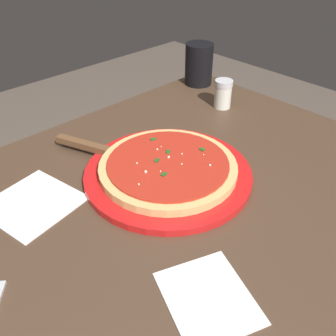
{
  "coord_description": "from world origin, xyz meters",
  "views": [
    {
      "loc": [
        -0.38,
        -0.39,
        1.22
      ],
      "look_at": [
        0.02,
        0.02,
        0.8
      ],
      "focal_mm": 39.28,
      "sensor_mm": 36.0,
      "label": 1
    }
  ],
  "objects": [
    {
      "name": "napkin_folded_right",
      "position": [
        -0.13,
        -0.21,
        0.78
      ],
      "size": [
        0.15,
        0.16,
        0.0
      ],
      "primitive_type": "cube",
      "rotation": [
        0.0,
        0.0,
        -0.38
      ],
      "color": "white",
      "rests_on": "restaurant_table"
    },
    {
      "name": "serving_plate",
      "position": [
        0.02,
        0.02,
        0.79
      ],
      "size": [
        0.33,
        0.33,
        0.01
      ],
      "primitive_type": "cylinder",
      "color": "red",
      "rests_on": "restaurant_table"
    },
    {
      "name": "cup_tall_drink",
      "position": [
        0.41,
        0.3,
        0.84
      ],
      "size": [
        0.08,
        0.08,
        0.12
      ],
      "primitive_type": "cylinder",
      "color": "black",
      "rests_on": "restaurant_table"
    },
    {
      "name": "pizza_server",
      "position": [
        -0.03,
        0.17,
        0.8
      ],
      "size": [
        0.12,
        0.22,
        0.01
      ],
      "color": "silver",
      "rests_on": "serving_plate"
    },
    {
      "name": "pizza",
      "position": [
        0.02,
        0.02,
        0.8
      ],
      "size": [
        0.27,
        0.27,
        0.02
      ],
      "color": "#DBB26B",
      "rests_on": "serving_plate"
    },
    {
      "name": "napkin_loose_left",
      "position": [
        -0.21,
        0.13,
        0.78
      ],
      "size": [
        0.17,
        0.17,
        0.0
      ],
      "primitive_type": "cube",
      "rotation": [
        0.0,
        0.0,
        0.19
      ],
      "color": "white",
      "rests_on": "restaurant_table"
    },
    {
      "name": "restaurant_table",
      "position": [
        0.0,
        0.0,
        0.61
      ],
      "size": [
        0.97,
        0.72,
        0.78
      ],
      "color": "black",
      "rests_on": "ground_plane"
    },
    {
      "name": "parmesan_shaker",
      "position": [
        0.34,
        0.15,
        0.82
      ],
      "size": [
        0.05,
        0.05,
        0.07
      ],
      "color": "silver",
      "rests_on": "restaurant_table"
    }
  ]
}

